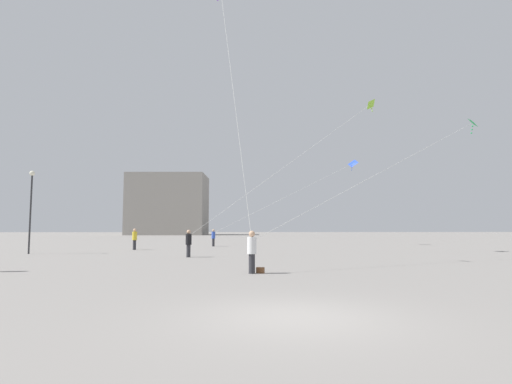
{
  "coord_description": "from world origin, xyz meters",
  "views": [
    {
      "loc": [
        -1.14,
        -8.72,
        1.86
      ],
      "look_at": [
        0.0,
        21.49,
        4.45
      ],
      "focal_mm": 28.96,
      "sensor_mm": 36.0,
      "label": 1
    }
  ],
  "objects_px": {
    "person_in_yellow": "(135,238)",
    "kite_cobalt_delta": "(348,166)",
    "person_in_black": "(189,242)",
    "kite_emerald_delta": "(467,126)",
    "person_in_white": "(252,250)",
    "lamppost_east": "(31,199)",
    "kite_lime_delta": "(364,109)",
    "building_left_hall": "(169,205)",
    "person_in_blue": "(213,237)",
    "handbag_beside_flyer": "(260,270)"
  },
  "relations": [
    {
      "from": "building_left_hall",
      "to": "handbag_beside_flyer",
      "type": "distance_m",
      "value": 88.74
    },
    {
      "from": "person_in_black",
      "to": "lamppost_east",
      "type": "relative_size",
      "value": 0.29
    },
    {
      "from": "kite_emerald_delta",
      "to": "handbag_beside_flyer",
      "type": "bearing_deg",
      "value": -145.59
    },
    {
      "from": "lamppost_east",
      "to": "handbag_beside_flyer",
      "type": "relative_size",
      "value": 18.3
    },
    {
      "from": "building_left_hall",
      "to": "kite_emerald_delta",
      "type": "bearing_deg",
      "value": -66.61
    },
    {
      "from": "person_in_white",
      "to": "lamppost_east",
      "type": "relative_size",
      "value": 0.29
    },
    {
      "from": "kite_cobalt_delta",
      "to": "lamppost_east",
      "type": "bearing_deg",
      "value": -153.11
    },
    {
      "from": "person_in_black",
      "to": "person_in_yellow",
      "type": "relative_size",
      "value": 0.97
    },
    {
      "from": "lamppost_east",
      "to": "handbag_beside_flyer",
      "type": "bearing_deg",
      "value": -39.15
    },
    {
      "from": "person_in_blue",
      "to": "person_in_yellow",
      "type": "relative_size",
      "value": 0.95
    },
    {
      "from": "person_in_white",
      "to": "building_left_hall",
      "type": "height_order",
      "value": "building_left_hall"
    },
    {
      "from": "kite_lime_delta",
      "to": "kite_emerald_delta",
      "type": "xyz_separation_m",
      "value": [
        5.92,
        -3.43,
        -2.12
      ]
    },
    {
      "from": "person_in_blue",
      "to": "handbag_beside_flyer",
      "type": "relative_size",
      "value": 5.21
    },
    {
      "from": "person_in_blue",
      "to": "lamppost_east",
      "type": "bearing_deg",
      "value": 34.39
    },
    {
      "from": "lamppost_east",
      "to": "person_in_black",
      "type": "bearing_deg",
      "value": -17.28
    },
    {
      "from": "handbag_beside_flyer",
      "to": "kite_cobalt_delta",
      "type": "bearing_deg",
      "value": 67.91
    },
    {
      "from": "person_in_white",
      "to": "handbag_beside_flyer",
      "type": "bearing_deg",
      "value": 156.57
    },
    {
      "from": "person_in_black",
      "to": "building_left_hall",
      "type": "bearing_deg",
      "value": 66.86
    },
    {
      "from": "person_in_white",
      "to": "kite_lime_delta",
      "type": "xyz_separation_m",
      "value": [
        8.87,
        13.41,
        9.83
      ]
    },
    {
      "from": "person_in_white",
      "to": "kite_cobalt_delta",
      "type": "height_order",
      "value": "kite_cobalt_delta"
    },
    {
      "from": "person_in_blue",
      "to": "building_left_hall",
      "type": "relative_size",
      "value": 0.09
    },
    {
      "from": "person_in_white",
      "to": "building_left_hall",
      "type": "relative_size",
      "value": 0.09
    },
    {
      "from": "person_in_blue",
      "to": "lamppost_east",
      "type": "xyz_separation_m",
      "value": [
        -12.15,
        -11.02,
        2.92
      ]
    },
    {
      "from": "person_in_white",
      "to": "handbag_beside_flyer",
      "type": "distance_m",
      "value": 0.9
    },
    {
      "from": "kite_cobalt_delta",
      "to": "building_left_hall",
      "type": "height_order",
      "value": "building_left_hall"
    },
    {
      "from": "kite_cobalt_delta",
      "to": "person_in_black",
      "type": "bearing_deg",
      "value": -130.87
    },
    {
      "from": "handbag_beside_flyer",
      "to": "person_in_yellow",
      "type": "bearing_deg",
      "value": 118.33
    },
    {
      "from": "kite_lime_delta",
      "to": "handbag_beside_flyer",
      "type": "height_order",
      "value": "kite_lime_delta"
    },
    {
      "from": "person_in_white",
      "to": "kite_cobalt_delta",
      "type": "distance_m",
      "value": 29.19
    },
    {
      "from": "person_in_black",
      "to": "handbag_beside_flyer",
      "type": "bearing_deg",
      "value": -99.9
    },
    {
      "from": "person_in_black",
      "to": "kite_lime_delta",
      "type": "xyz_separation_m",
      "value": [
        12.56,
        4.2,
        9.84
      ]
    },
    {
      "from": "person_in_yellow",
      "to": "building_left_hall",
      "type": "bearing_deg",
      "value": -2.62
    },
    {
      "from": "person_in_black",
      "to": "kite_emerald_delta",
      "type": "relative_size",
      "value": 0.11
    },
    {
      "from": "person_in_blue",
      "to": "person_in_yellow",
      "type": "bearing_deg",
      "value": 36.57
    },
    {
      "from": "person_in_black",
      "to": "kite_cobalt_delta",
      "type": "height_order",
      "value": "kite_cobalt_delta"
    },
    {
      "from": "person_in_black",
      "to": "kite_emerald_delta",
      "type": "height_order",
      "value": "kite_emerald_delta"
    },
    {
      "from": "person_in_black",
      "to": "kite_emerald_delta",
      "type": "xyz_separation_m",
      "value": [
        18.48,
        0.78,
        7.72
      ]
    },
    {
      "from": "person_in_white",
      "to": "person_in_yellow",
      "type": "xyz_separation_m",
      "value": [
        -9.22,
        17.84,
        0.02
      ]
    },
    {
      "from": "person_in_yellow",
      "to": "building_left_hall",
      "type": "xyz_separation_m",
      "value": [
        -9.11,
        68.7,
        6.44
      ]
    },
    {
      "from": "person_in_white",
      "to": "kite_emerald_delta",
      "type": "xyz_separation_m",
      "value": [
        14.78,
        9.99,
        7.7
      ]
    },
    {
      "from": "building_left_hall",
      "to": "lamppost_east",
      "type": "height_order",
      "value": "building_left_hall"
    },
    {
      "from": "person_in_blue",
      "to": "building_left_hall",
      "type": "xyz_separation_m",
      "value": [
        -15.22,
        62.72,
        6.49
      ]
    },
    {
      "from": "person_in_black",
      "to": "lamppost_east",
      "type": "distance_m",
      "value": 12.45
    },
    {
      "from": "kite_cobalt_delta",
      "to": "kite_lime_delta",
      "type": "xyz_separation_m",
      "value": [
        -2.02,
        -12.65,
        2.45
      ]
    },
    {
      "from": "person_in_yellow",
      "to": "kite_cobalt_delta",
      "type": "relative_size",
      "value": 0.12
    },
    {
      "from": "kite_emerald_delta",
      "to": "person_in_black",
      "type": "bearing_deg",
      "value": -177.59
    },
    {
      "from": "kite_emerald_delta",
      "to": "building_left_hall",
      "type": "relative_size",
      "value": 0.85
    },
    {
      "from": "person_in_black",
      "to": "person_in_blue",
      "type": "distance_m",
      "value": 14.63
    },
    {
      "from": "kite_lime_delta",
      "to": "building_left_hall",
      "type": "distance_m",
      "value": 78.1
    },
    {
      "from": "kite_cobalt_delta",
      "to": "building_left_hall",
      "type": "bearing_deg",
      "value": 115.78
    }
  ]
}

